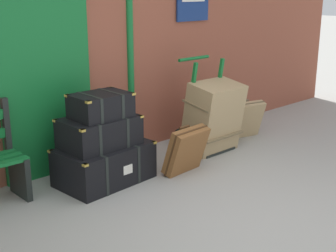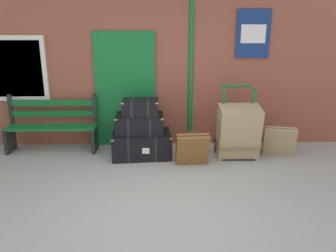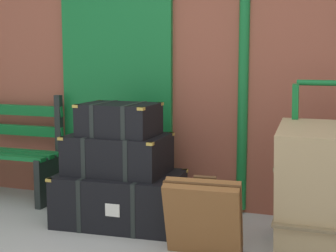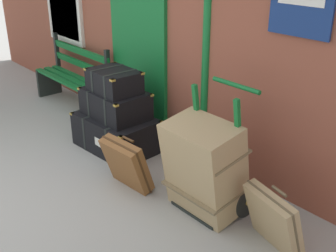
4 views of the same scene
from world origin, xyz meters
The scene contains 9 objects.
brick_facade centered at (-0.03, 2.60, 1.60)m, with size 10.40×0.35×3.20m.
platform_bench centered at (-1.88, 2.16, 0.44)m, with size 1.60×0.43×1.01m.
steamer_trunk_base centered at (-0.26, 1.82, 0.21)m, with size 1.05×0.72×0.43m.
steamer_trunk_middle centered at (-0.29, 1.85, 0.58)m, with size 0.82×0.56×0.33m.
steamer_trunk_top centered at (-0.27, 1.84, 0.87)m, with size 0.61×0.45×0.27m.
porters_trolley centered at (1.39, 1.87, 0.27)m, with size 0.71×0.56×1.21m.
large_brown_trunk centered at (1.39, 1.70, 0.47)m, with size 0.70×0.58×0.94m.
suitcase_beige centered at (2.13, 1.76, 0.27)m, with size 0.59×0.40×0.55m.
suitcase_oxblood centered at (0.58, 1.39, 0.28)m, with size 0.55×0.34×0.57m.
Camera 4 is at (3.73, -0.76, 2.39)m, focal length 44.93 mm.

